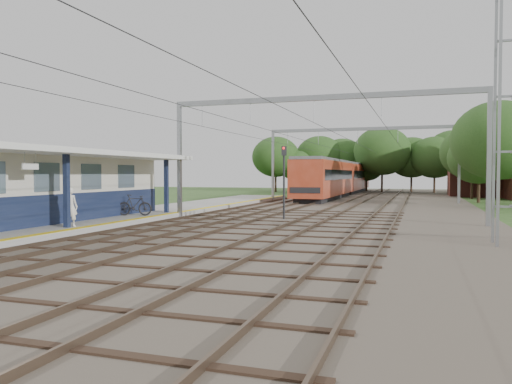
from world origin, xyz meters
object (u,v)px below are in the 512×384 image
at_px(train, 340,177).
at_px(signal_post, 284,174).
at_px(bicycle, 135,205).
at_px(person, 70,207).

bearing_deg(train, signal_post, -86.81).
distance_m(bicycle, train, 36.98).
distance_m(person, bicycle, 6.01).
bearing_deg(signal_post, bicycle, -175.42).
bearing_deg(train, bicycle, -99.28).
distance_m(bicycle, signal_post, 8.63).
height_order(bicycle, signal_post, signal_post).
relative_size(person, signal_post, 0.41).
bearing_deg(bicycle, person, 171.07).
relative_size(bicycle, signal_post, 0.46).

